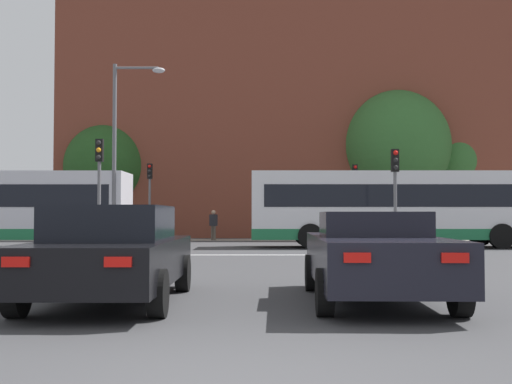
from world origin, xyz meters
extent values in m
cube|color=silver|center=(0.00, 16.65, 0.00)|extent=(8.00, 0.30, 0.01)
cube|color=gray|center=(0.00, 29.71, 0.01)|extent=(68.89, 2.50, 0.01)
cube|color=brown|center=(2.85, 38.20, 8.18)|extent=(28.78, 12.07, 16.36)
cube|color=black|center=(-1.99, 4.97, 0.64)|extent=(1.92, 4.68, 0.63)
cube|color=black|center=(-1.99, 4.93, 1.22)|extent=(1.65, 2.11, 0.53)
cylinder|color=black|center=(-2.91, 6.42, 0.32)|extent=(0.22, 0.64, 0.64)
cylinder|color=black|center=(-1.07, 6.43, 0.32)|extent=(0.22, 0.64, 0.64)
cylinder|color=black|center=(-2.91, 3.52, 0.32)|extent=(0.22, 0.64, 0.64)
cylinder|color=black|center=(-1.07, 3.53, 0.32)|extent=(0.22, 0.64, 0.64)
cube|color=red|center=(-2.58, 2.61, 0.79)|extent=(0.32, 0.05, 0.12)
cube|color=red|center=(-1.40, 2.62, 0.79)|extent=(0.32, 0.05, 0.12)
cube|color=black|center=(2.04, 5.06, 0.66)|extent=(1.97, 4.68, 0.69)
cube|color=black|center=(2.04, 5.17, 1.20)|extent=(1.63, 1.43, 0.38)
cylinder|color=black|center=(1.19, 6.51, 0.32)|extent=(0.24, 0.65, 0.64)
cylinder|color=black|center=(2.96, 6.47, 0.32)|extent=(0.24, 0.65, 0.64)
cylinder|color=black|center=(1.11, 3.65, 0.32)|extent=(0.24, 0.65, 0.64)
cylinder|color=black|center=(2.88, 3.60, 0.32)|extent=(0.24, 0.65, 0.64)
cube|color=red|center=(1.40, 2.74, 0.84)|extent=(0.32, 0.06, 0.12)
cube|color=red|center=(2.54, 2.71, 0.84)|extent=(0.32, 0.06, 0.12)
cube|color=silver|center=(6.14, 21.77, 1.73)|extent=(12.21, 2.52, 2.76)
cube|color=#1E7042|center=(6.14, 21.77, 0.57)|extent=(12.23, 2.54, 0.44)
cube|color=black|center=(6.14, 21.77, 2.11)|extent=(11.24, 2.55, 0.90)
cylinder|color=black|center=(2.35, 20.56, 0.50)|extent=(1.00, 0.28, 1.00)
cylinder|color=black|center=(2.35, 22.98, 0.50)|extent=(1.00, 0.28, 1.00)
cylinder|color=black|center=(9.93, 20.56, 0.50)|extent=(1.00, 0.28, 1.00)
cylinder|color=black|center=(9.93, 22.98, 0.50)|extent=(1.00, 0.28, 1.00)
cylinder|color=black|center=(-7.40, 20.54, 0.50)|extent=(1.00, 0.28, 1.00)
cylinder|color=black|center=(-7.40, 22.93, 0.50)|extent=(1.00, 0.28, 1.00)
cylinder|color=slate|center=(-5.37, 28.67, 1.62)|extent=(0.12, 0.12, 3.23)
cube|color=black|center=(-5.37, 28.67, 3.63)|extent=(0.26, 0.20, 0.80)
sphere|color=red|center=(-5.37, 28.54, 3.89)|extent=(0.17, 0.17, 0.17)
sphere|color=black|center=(-5.37, 28.54, 3.63)|extent=(0.17, 0.17, 0.17)
sphere|color=black|center=(-5.37, 28.54, 3.38)|extent=(0.17, 0.17, 0.17)
cylinder|color=slate|center=(5.10, 17.67, 1.43)|extent=(0.12, 0.12, 2.86)
cube|color=black|center=(5.10, 17.67, 3.26)|extent=(0.26, 0.20, 0.80)
sphere|color=red|center=(5.10, 17.54, 3.52)|extent=(0.17, 0.17, 0.17)
sphere|color=black|center=(5.10, 17.54, 3.26)|extent=(0.17, 0.17, 0.17)
sphere|color=black|center=(5.10, 17.54, 3.01)|extent=(0.17, 0.17, 0.17)
cylinder|color=slate|center=(5.50, 29.35, 1.62)|extent=(0.12, 0.12, 3.24)
cube|color=black|center=(5.50, 29.35, 3.64)|extent=(0.26, 0.20, 0.80)
sphere|color=red|center=(5.50, 29.22, 3.90)|extent=(0.17, 0.17, 0.17)
sphere|color=black|center=(5.50, 29.22, 3.64)|extent=(0.17, 0.17, 0.17)
sphere|color=black|center=(5.50, 29.22, 3.38)|extent=(0.17, 0.17, 0.17)
cylinder|color=slate|center=(-5.33, 17.72, 1.61)|extent=(0.12, 0.12, 3.22)
cube|color=black|center=(-5.33, 17.72, 3.62)|extent=(0.26, 0.20, 0.80)
sphere|color=black|center=(-5.33, 17.59, 3.88)|extent=(0.17, 0.17, 0.17)
sphere|color=orange|center=(-5.33, 17.59, 3.62)|extent=(0.17, 0.17, 0.17)
sphere|color=black|center=(-5.33, 17.59, 3.37)|extent=(0.17, 0.17, 0.17)
cylinder|color=slate|center=(-5.42, 20.50, 3.68)|extent=(0.16, 0.16, 7.36)
cylinder|color=slate|center=(-4.55, 20.50, 7.21)|extent=(1.75, 0.10, 0.10)
ellipsoid|color=#B2B2B7|center=(-3.68, 20.50, 7.11)|extent=(0.50, 0.36, 0.22)
cylinder|color=brown|center=(-8.25, 29.98, 0.41)|extent=(0.13, 0.13, 0.81)
cylinder|color=brown|center=(-8.08, 29.96, 0.41)|extent=(0.13, 0.13, 0.81)
cube|color=tan|center=(-8.16, 29.97, 1.14)|extent=(0.42, 0.26, 0.64)
sphere|color=tan|center=(-8.16, 29.97, 1.58)|extent=(0.24, 0.24, 0.24)
cylinder|color=brown|center=(-1.99, 29.09, 0.38)|extent=(0.13, 0.13, 0.76)
cylinder|color=brown|center=(-2.12, 29.20, 0.38)|extent=(0.13, 0.13, 0.76)
cube|color=#232328|center=(-2.05, 29.14, 1.07)|extent=(0.45, 0.42, 0.61)
sphere|color=tan|center=(-2.05, 29.14, 1.49)|extent=(0.23, 0.23, 0.23)
cylinder|color=#4C3823|center=(-8.72, 33.03, 1.05)|extent=(0.36, 0.36, 2.11)
ellipsoid|color=#234C1E|center=(-8.72, 33.03, 4.18)|extent=(4.88, 4.88, 5.12)
cylinder|color=#4C3823|center=(12.03, 33.81, 1.43)|extent=(0.36, 0.36, 2.86)
ellipsoid|color=#33662D|center=(12.03, 33.81, 4.50)|extent=(3.86, 3.86, 4.06)
cylinder|color=#4C3823|center=(8.49, 32.83, 1.35)|extent=(0.36, 0.36, 2.71)
ellipsoid|color=#33662D|center=(8.49, 32.83, 5.39)|extent=(6.31, 6.31, 6.63)
camera|label=1|loc=(0.21, -4.84, 1.34)|focal=45.00mm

